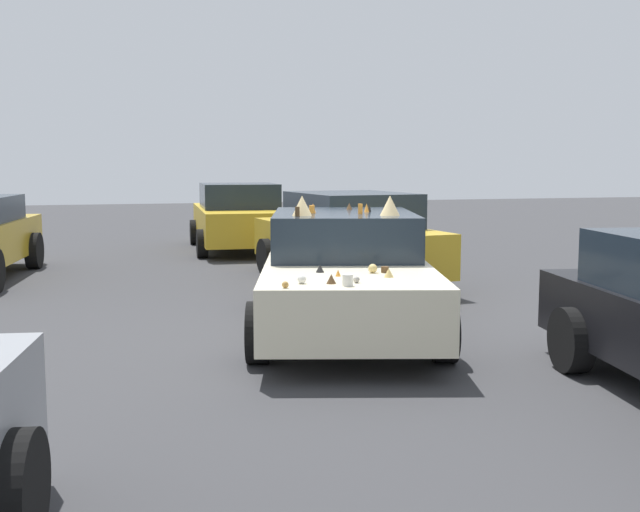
% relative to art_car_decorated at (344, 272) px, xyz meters
% --- Properties ---
extents(ground_plane, '(60.00, 60.00, 0.00)m').
position_rel_art_car_decorated_xyz_m(ground_plane, '(-0.08, 0.02, -0.70)').
color(ground_plane, '#38383A').
extents(art_car_decorated, '(4.93, 2.92, 1.60)m').
position_rel_art_car_decorated_xyz_m(art_car_decorated, '(0.00, 0.00, 0.00)').
color(art_car_decorated, beige).
rests_on(art_car_decorated, ground).
extents(parked_sedan_row_back_far, '(4.53, 2.38, 1.49)m').
position_rel_art_car_decorated_xyz_m(parked_sedan_row_back_far, '(3.50, -1.12, 0.05)').
color(parked_sedan_row_back_far, gold).
rests_on(parked_sedan_row_back_far, ground).
extents(parked_sedan_far_right, '(4.52, 2.24, 1.51)m').
position_rel_art_car_decorated_xyz_m(parked_sedan_far_right, '(8.75, -0.23, 0.04)').
color(parked_sedan_far_right, gold).
rests_on(parked_sedan_far_right, ground).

